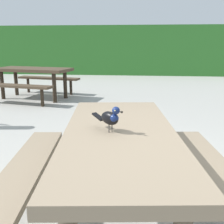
% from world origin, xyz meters
% --- Properties ---
extents(hedge_wall, '(28.00, 1.95, 2.02)m').
position_xyz_m(hedge_wall, '(0.00, 10.61, 1.01)').
color(hedge_wall, '#2D6B28').
rests_on(hedge_wall, ground).
extents(picnic_table_foreground, '(1.86, 1.89, 0.74)m').
position_xyz_m(picnic_table_foreground, '(-0.33, 0.06, 0.56)').
color(picnic_table_foreground, '#84725B').
rests_on(picnic_table_foreground, ground).
extents(bird_grackle, '(0.23, 0.21, 0.18)m').
position_xyz_m(bird_grackle, '(-0.39, 0.01, 0.84)').
color(bird_grackle, black).
rests_on(bird_grackle, picnic_table_foreground).
extents(picnic_table_mid_left, '(2.01, 1.99, 0.74)m').
position_xyz_m(picnic_table_mid_left, '(-2.75, 4.58, 0.56)').
color(picnic_table_mid_left, '#473828').
rests_on(picnic_table_mid_left, ground).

